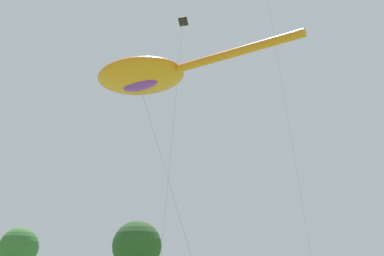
# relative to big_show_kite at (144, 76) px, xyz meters

# --- Properties ---
(big_show_kite) EXTENTS (7.85, 9.88, 12.03)m
(big_show_kite) POSITION_rel_big_show_kite_xyz_m (0.00, 0.00, 0.00)
(big_show_kite) COLOR orange
(big_show_kite) RESTS_ON ground
(small_kite_delta_white) EXTENTS (2.85, 3.94, 16.58)m
(small_kite_delta_white) POSITION_rel_big_show_kite_xyz_m (2.42, 1.38, 2.62)
(small_kite_delta_white) COLOR black
(small_kite_delta_white) RESTS_ON ground
(tree_oak_right) EXTENTS (5.92, 5.92, 8.87)m
(tree_oak_right) POSITION_rel_big_show_kite_xyz_m (9.52, 34.23, -5.60)
(tree_oak_right) COLOR #513823
(tree_oak_right) RESTS_ON ground
(tree_oak_left) EXTENTS (5.52, 5.52, 9.37)m
(tree_oak_left) POSITION_rel_big_show_kite_xyz_m (-3.15, 51.82, -4.93)
(tree_oak_left) COLOR #513823
(tree_oak_left) RESTS_ON ground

